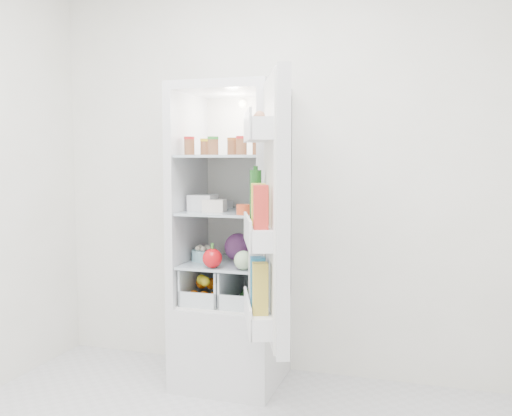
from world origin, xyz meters
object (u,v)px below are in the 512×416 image
(red_cabbage, at_px, (238,247))
(fridge_door, at_px, (270,215))
(mushroom_bowl, at_px, (203,255))
(refrigerator, at_px, (234,273))

(red_cabbage, relative_size, fridge_door, 0.13)
(mushroom_bowl, relative_size, fridge_door, 0.11)
(mushroom_bowl, bearing_deg, red_cabbage, 18.71)
(refrigerator, height_order, red_cabbage, refrigerator)
(refrigerator, relative_size, fridge_door, 1.38)
(fridge_door, bearing_deg, red_cabbage, 10.48)
(refrigerator, bearing_deg, fridge_door, -56.31)
(refrigerator, distance_m, mushroom_bowl, 0.22)
(red_cabbage, xyz_separation_m, mushroom_bowl, (-0.20, -0.07, -0.05))
(red_cabbage, distance_m, fridge_door, 0.76)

